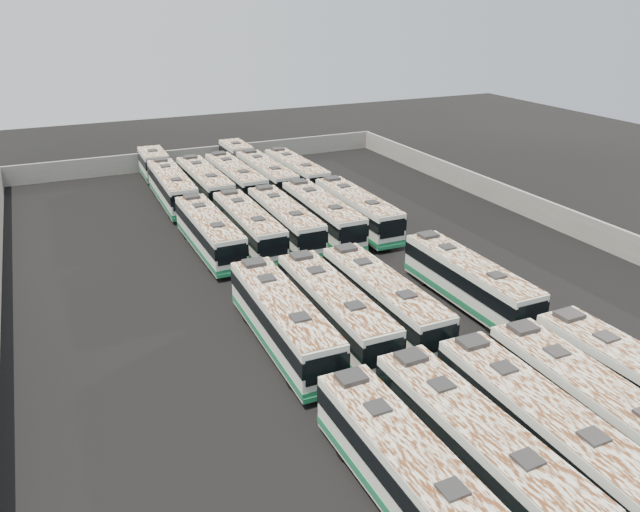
{
  "coord_description": "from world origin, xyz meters",
  "views": [
    {
      "loc": [
        -18.3,
        -36.86,
        19.17
      ],
      "look_at": [
        -0.83,
        1.06,
        1.6
      ],
      "focal_mm": 35.0,
      "sensor_mm": 36.0,
      "label": 1
    }
  ],
  "objects_px": {
    "bus_midback_right": "(322,215)",
    "bus_back_far_right": "(296,173)",
    "bus_midfront_left": "(334,309)",
    "bus_midback_left": "(248,226)",
    "bus_back_center": "(235,179)",
    "bus_midfront_far_right": "(469,280)",
    "bus_back_right": "(256,169)",
    "bus_midback_far_right": "(357,210)",
    "bus_front_center": "(540,428)",
    "bus_midback_far_left": "(209,232)",
    "bus_back_left": "(205,184)",
    "bus_midback_center": "(285,221)",
    "bus_front_left": "(477,448)",
    "bus_back_far_left": "(166,179)",
    "bus_midfront_center": "(383,299)",
    "bus_midfront_far_left": "(283,320)",
    "bus_front_far_left": "(410,474)",
    "bus_front_right": "(594,408)"
  },
  "relations": [
    {
      "from": "bus_midback_right",
      "to": "bus_back_far_right",
      "type": "bearing_deg",
      "value": 77.28
    },
    {
      "from": "bus_midfront_left",
      "to": "bus_midback_left",
      "type": "height_order",
      "value": "bus_midfront_left"
    },
    {
      "from": "bus_midback_right",
      "to": "bus_back_center",
      "type": "distance_m",
      "value": 14.05
    },
    {
      "from": "bus_midfront_far_right",
      "to": "bus_back_right",
      "type": "bearing_deg",
      "value": 95.83
    },
    {
      "from": "bus_midback_far_right",
      "to": "bus_back_right",
      "type": "xyz_separation_m",
      "value": [
        -3.37,
        17.07,
        -0.02
      ]
    },
    {
      "from": "bus_front_center",
      "to": "bus_back_right",
      "type": "height_order",
      "value": "bus_front_center"
    },
    {
      "from": "bus_midback_far_left",
      "to": "bus_back_left",
      "type": "distance_m",
      "value": 13.83
    },
    {
      "from": "bus_midback_center",
      "to": "bus_back_right",
      "type": "distance_m",
      "value": 17.23
    },
    {
      "from": "bus_midback_left",
      "to": "bus_back_center",
      "type": "xyz_separation_m",
      "value": [
        3.17,
        13.51,
        0.07
      ]
    },
    {
      "from": "bus_midback_right",
      "to": "bus_back_far_right",
      "type": "height_order",
      "value": "bus_midback_right"
    },
    {
      "from": "bus_front_left",
      "to": "bus_midback_left",
      "type": "height_order",
      "value": "bus_front_left"
    },
    {
      "from": "bus_back_far_left",
      "to": "bus_back_left",
      "type": "distance_m",
      "value": 4.61
    },
    {
      "from": "bus_front_left",
      "to": "bus_midback_far_right",
      "type": "bearing_deg",
      "value": 70.18
    },
    {
      "from": "bus_front_center",
      "to": "bus_midback_center",
      "type": "relative_size",
      "value": 1.02
    },
    {
      "from": "bus_midfront_left",
      "to": "bus_midback_left",
      "type": "xyz_separation_m",
      "value": [
        0.04,
        16.11,
        -0.04
      ]
    },
    {
      "from": "bus_back_right",
      "to": "bus_midback_far_right",
      "type": "bearing_deg",
      "value": -79.19
    },
    {
      "from": "bus_midfront_center",
      "to": "bus_midfront_far_left",
      "type": "bearing_deg",
      "value": 179.83
    },
    {
      "from": "bus_front_far_left",
      "to": "bus_back_right",
      "type": "height_order",
      "value": "bus_back_right"
    },
    {
      "from": "bus_midfront_far_right",
      "to": "bus_front_right",
      "type": "bearing_deg",
      "value": -103.9
    },
    {
      "from": "bus_midfront_center",
      "to": "bus_back_far_left",
      "type": "distance_m",
      "value": 33.48
    },
    {
      "from": "bus_front_right",
      "to": "bus_midback_right",
      "type": "bearing_deg",
      "value": 91.32
    },
    {
      "from": "bus_midfront_far_left",
      "to": "bus_back_far_left",
      "type": "height_order",
      "value": "bus_midfront_far_left"
    },
    {
      "from": "bus_midfront_left",
      "to": "bus_front_left",
      "type": "bearing_deg",
      "value": -89.69
    },
    {
      "from": "bus_midback_far_left",
      "to": "bus_front_far_left",
      "type": "bearing_deg",
      "value": -90.74
    },
    {
      "from": "bus_front_far_left",
      "to": "bus_front_right",
      "type": "distance_m",
      "value": 9.9
    },
    {
      "from": "bus_midback_center",
      "to": "bus_back_left",
      "type": "distance_m",
      "value": 13.84
    },
    {
      "from": "bus_midfront_center",
      "to": "bus_back_center",
      "type": "height_order",
      "value": "bus_back_center"
    },
    {
      "from": "bus_midfront_center",
      "to": "bus_midback_far_left",
      "type": "xyz_separation_m",
      "value": [
        -6.59,
        16.05,
        -0.02
      ]
    },
    {
      "from": "bus_midback_far_left",
      "to": "bus_back_far_right",
      "type": "xyz_separation_m",
      "value": [
        13.18,
        13.63,
        -0.02
      ]
    },
    {
      "from": "bus_midback_center",
      "to": "bus_midback_left",
      "type": "bearing_deg",
      "value": 179.36
    },
    {
      "from": "bus_midback_center",
      "to": "bus_back_far_right",
      "type": "height_order",
      "value": "bus_midback_center"
    },
    {
      "from": "bus_front_far_left",
      "to": "bus_front_center",
      "type": "bearing_deg",
      "value": -0.46
    },
    {
      "from": "bus_midfront_center",
      "to": "bus_midback_far_left",
      "type": "relative_size",
      "value": 1.01
    },
    {
      "from": "bus_midfront_far_left",
      "to": "bus_midback_center",
      "type": "relative_size",
      "value": 1.03
    },
    {
      "from": "bus_back_left",
      "to": "bus_midfront_center",
      "type": "bearing_deg",
      "value": -84.11
    },
    {
      "from": "bus_front_center",
      "to": "bus_back_right",
      "type": "bearing_deg",
      "value": 86.65
    },
    {
      "from": "bus_front_far_left",
      "to": "bus_back_far_left",
      "type": "height_order",
      "value": "bus_back_far_left"
    },
    {
      "from": "bus_back_far_left",
      "to": "bus_back_far_right",
      "type": "bearing_deg",
      "value": -12.39
    },
    {
      "from": "bus_front_center",
      "to": "bus_midfront_center",
      "type": "relative_size",
      "value": 1.01
    },
    {
      "from": "bus_back_center",
      "to": "bus_back_right",
      "type": "bearing_deg",
      "value": 43.51
    },
    {
      "from": "bus_front_left",
      "to": "bus_midback_left",
      "type": "relative_size",
      "value": 1.03
    },
    {
      "from": "bus_front_far_left",
      "to": "bus_front_left",
      "type": "relative_size",
      "value": 0.97
    },
    {
      "from": "bus_back_right",
      "to": "bus_midfront_far_left",
      "type": "bearing_deg",
      "value": -107.03
    },
    {
      "from": "bus_front_far_left",
      "to": "bus_midfront_far_left",
      "type": "height_order",
      "value": "bus_midfront_far_left"
    },
    {
      "from": "bus_front_far_left",
      "to": "bus_midback_left",
      "type": "distance_m",
      "value": 30.05
    },
    {
      "from": "bus_back_center",
      "to": "bus_midback_left",
      "type": "bearing_deg",
      "value": -104.41
    },
    {
      "from": "bus_back_left",
      "to": "bus_back_right",
      "type": "bearing_deg",
      "value": 27.05
    },
    {
      "from": "bus_midfront_left",
      "to": "bus_midfront_far_right",
      "type": "height_order",
      "value": "bus_midfront_left"
    },
    {
      "from": "bus_midback_left",
      "to": "bus_midback_far_right",
      "type": "relative_size",
      "value": 0.97
    },
    {
      "from": "bus_back_right",
      "to": "bus_back_far_right",
      "type": "relative_size",
      "value": 1.58
    }
  ]
}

